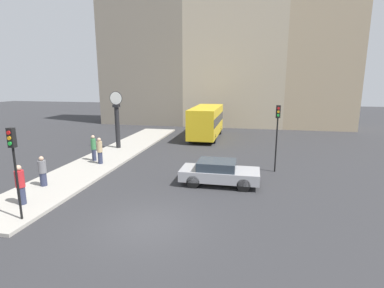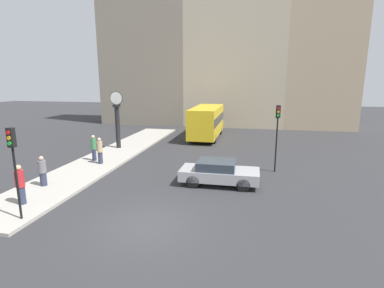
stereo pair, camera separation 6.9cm
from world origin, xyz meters
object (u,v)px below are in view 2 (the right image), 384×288
Objects in this scene: street_clock at (117,121)px; pedestrian_red_top at (20,185)px; sedan_car at (219,172)px; pedestrian_tan_coat at (100,151)px; traffic_light_near at (13,155)px; pedestrian_grey_jacket at (43,171)px; bus_distant at (207,121)px; traffic_light_far at (277,125)px; pedestrian_green_hoodie at (94,148)px.

street_clock is 11.66m from pedestrian_red_top.
sedan_car is 2.43× the size of pedestrian_tan_coat.
pedestrian_grey_jacket is (-1.73, 3.60, -1.88)m from traffic_light_near.
bus_distant is 4.70× the size of pedestrian_grey_jacket.
street_clock is (-9.11, 6.80, 1.67)m from sedan_car.
bus_distant is at bearing 68.08° from pedestrian_grey_jacket.
traffic_light_near is at bearing -140.31° from sedan_car.
bus_distant is 18.77m from pedestrian_red_top.
street_clock is 2.85× the size of pedestrian_grey_jacket.
street_clock is at bearing 100.94° from pedestrian_tan_coat.
street_clock is (-6.35, -6.34, 0.64)m from bus_distant.
traffic_light_near is 13.88m from traffic_light_far.
sedan_car is 8.46m from pedestrian_tan_coat.
pedestrian_tan_coat is (-11.37, -0.96, -1.92)m from traffic_light_far.
pedestrian_grey_jacket is at bearing -164.77° from sedan_car.
traffic_light_near is 0.81× the size of street_clock.
street_clock is at bearing -135.06° from bus_distant.
pedestrian_red_top is at bearing -73.87° from pedestrian_grey_jacket.
street_clock is 4.99m from pedestrian_tan_coat.
street_clock is at bearing 90.46° from pedestrian_grey_jacket.
traffic_light_near is 9.09m from pedestrian_green_hoodie.
sedan_car is 4.94m from traffic_light_far.
traffic_light_far is at bearing 24.24° from pedestrian_grey_jacket.
street_clock is 2.52× the size of pedestrian_red_top.
pedestrian_red_top is (-5.61, -17.90, -0.67)m from bus_distant.
pedestrian_green_hoodie is (0.12, -4.10, -1.32)m from street_clock.
traffic_light_near is 2.32× the size of pedestrian_grey_jacket.
pedestrian_grey_jacket is 0.88× the size of pedestrian_red_top.
traffic_light_far reaches higher than bus_distant.
pedestrian_green_hoodie is at bearing 89.52° from pedestrian_grey_jacket.
pedestrian_green_hoodie is (0.04, 5.16, 0.12)m from pedestrian_grey_jacket.
street_clock reaches higher than bus_distant.
bus_distant is at bearing 63.81° from pedestrian_tan_coat.
traffic_light_far is 12.32m from pedestrian_green_hoodie.
pedestrian_red_top is at bearing -85.22° from pedestrian_green_hoodie.
bus_distant is at bearing 101.85° from sedan_car.
pedestrian_grey_jacket is at bearing -90.48° from pedestrian_green_hoodie.
pedestrian_tan_coat is (-8.19, 2.08, 0.33)m from sedan_car.
traffic_light_near is 2.12× the size of pedestrian_tan_coat.
sedan_car is at bearing -78.15° from bus_distant.
pedestrian_grey_jacket is (0.08, -9.26, -1.43)m from street_clock.
traffic_light_near is 2.08× the size of pedestrian_green_hoodie.
sedan_car is 2.66× the size of pedestrian_grey_jacket.
traffic_light_far is 2.32× the size of pedestrian_green_hoodie.
pedestrian_green_hoodie is (-8.99, 2.70, 0.36)m from sedan_car.
traffic_light_near is (-7.30, -6.06, 2.12)m from sedan_car.
pedestrian_green_hoodie is (-6.23, -10.44, -0.67)m from bus_distant.
pedestrian_green_hoodie reaches higher than pedestrian_grey_jacket.
pedestrian_red_top is at bearing 129.42° from traffic_light_near.
bus_distant is 1.65× the size of street_clock.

